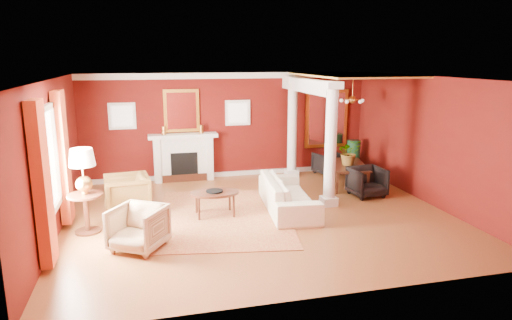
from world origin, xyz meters
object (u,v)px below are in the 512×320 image
object	(u,v)px
armchair_leopard	(127,193)
armchair_stripe	(138,226)
side_table	(83,176)
sofa	(288,189)
coffee_table	(215,194)
dining_table	(348,169)

from	to	relation	value
armchair_leopard	armchair_stripe	size ratio (longest dim) A/B	1.09
armchair_stripe	side_table	size ratio (longest dim) A/B	0.52
sofa	armchair_stripe	bearing A→B (deg)	119.41
coffee_table	side_table	bearing A→B (deg)	-172.12
armchair_leopard	coffee_table	xyz separation A→B (m)	(1.81, -0.59, 0.01)
sofa	coffee_table	size ratio (longest dim) A/B	2.34
armchair_stripe	dining_table	xyz separation A→B (m)	(5.32, 2.86, 0.03)
armchair_leopard	dining_table	size ratio (longest dim) A/B	0.57
sofa	dining_table	bearing A→B (deg)	-49.48
armchair_stripe	side_table	distance (m)	1.59
sofa	armchair_stripe	xyz separation A→B (m)	(-3.20, -1.40, -0.05)
sofa	armchair_leopard	distance (m)	3.49
sofa	armchair_leopard	world-z (taller)	sofa
armchair_stripe	side_table	world-z (taller)	side_table
sofa	armchair_stripe	distance (m)	3.50
sofa	armchair_stripe	size ratio (longest dim) A/B	2.85
coffee_table	dining_table	world-z (taller)	dining_table
armchair_leopard	armchair_stripe	distance (m)	2.01
coffee_table	dining_table	size ratio (longest dim) A/B	0.63
armchair_leopard	dining_table	distance (m)	5.63
sofa	coffee_table	world-z (taller)	sofa
side_table	dining_table	distance (m)	6.58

